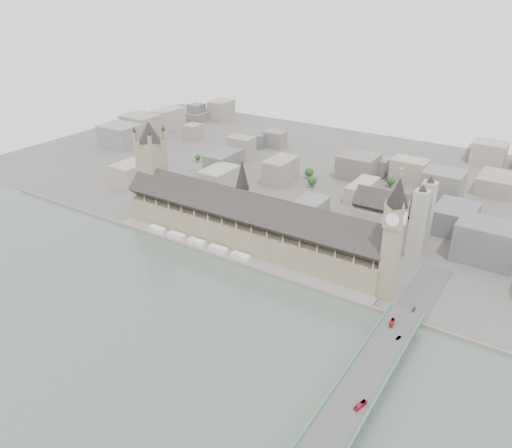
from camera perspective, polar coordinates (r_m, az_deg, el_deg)
The scene contains 18 objects.
ground at distance 457.31m, azimuth -2.29°, elevation -3.43°, with size 900.00×900.00×0.00m, color #595651.
river_thames at distance 359.55m, azimuth -17.99°, elevation -14.21°, with size 600.00×600.00×0.00m, color #4E5C52.
embankment_wall at distance 446.04m, azimuth -3.39°, elevation -4.06°, with size 600.00×1.50×3.00m, color slate.
river_terrace at distance 451.52m, azimuth -2.83°, elevation -3.71°, with size 270.00×15.00×2.00m, color slate.
terrace_tents at distance 472.15m, azimuth -6.77°, elevation -2.04°, with size 118.00×7.00×4.00m.
palace_of_westminster at distance 461.10m, azimuth -0.94°, elevation 0.04°, with size 265.00×40.73×55.44m.
elizabeth_tower at distance 383.36m, azimuth 15.45°, elevation -0.75°, with size 17.00×17.00×107.50m.
victoria_tower at distance 525.48m, azimuth -11.79°, elevation 6.65°, with size 30.00×30.00×100.00m.
central_tower at distance 456.85m, azimuth -1.58°, elevation 4.60°, with size 13.00×13.00×48.00m.
westminster_bridge at distance 330.39m, azimuth 12.86°, elevation -16.45°, with size 25.00×325.00×10.25m, color #474749.
bridge_parapets at distance 295.93m, azimuth 9.65°, elevation -20.75°, with size 25.00×235.00×1.15m, color #3F7454, non-canonical shape.
westminster_abbey at distance 479.84m, azimuth 15.28°, elevation 0.46°, with size 68.00×36.00×64.00m.
city_skyline_inland at distance 648.06m, azimuth 10.26°, elevation 7.10°, with size 720.00×360.00×38.00m, color gray, non-canonical shape.
park_trees at distance 503.06m, azimuth 0.67°, elevation 0.44°, with size 110.00×30.00×15.00m, color #1F4317, non-canonical shape.
red_bus_north at distance 364.74m, azimuth 15.28°, elevation -10.82°, with size 2.26×9.65×2.69m, color red.
red_bus_south at distance 302.00m, azimuth 11.87°, elevation -19.59°, with size 2.24×9.57×2.67m, color red.
car_silver at distance 353.46m, azimuth 15.97°, elevation -12.39°, with size 1.52×4.36×1.44m, color gray.
car_approach at distance 382.94m, azimuth 17.57°, elevation -9.31°, with size 2.15×5.29×1.53m, color gray.
Camera 1 is at (230.89, -324.49, 224.78)m, focal length 35.00 mm.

